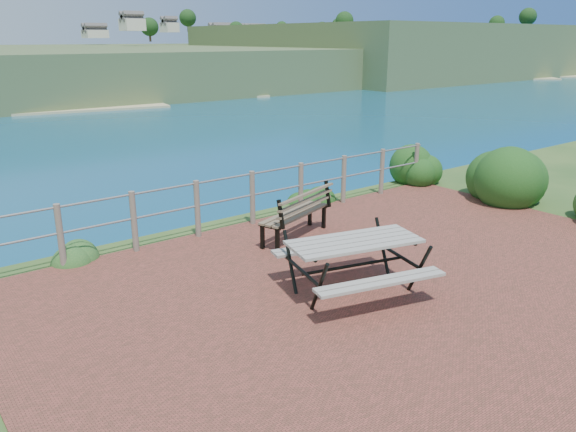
{
  "coord_description": "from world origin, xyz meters",
  "views": [
    {
      "loc": [
        -5.58,
        -4.92,
        3.34
      ],
      "look_at": [
        -0.61,
        1.49,
        0.75
      ],
      "focal_mm": 35.0,
      "sensor_mm": 36.0,
      "label": 1
    }
  ],
  "objects": [
    {
      "name": "park_bench",
      "position": [
        0.12,
        2.25,
        0.59
      ],
      "size": [
        1.63,
        0.88,
        0.9
      ],
      "rotation": [
        0.0,
        0.0,
        0.32
      ],
      "color": "brown",
      "rests_on": "ground"
    },
    {
      "name": "shrub_right_front",
      "position": [
        5.26,
        1.67,
        0.0
      ],
      "size": [
        1.47,
        1.47,
        2.08
      ],
      "primitive_type": "ellipsoid",
      "color": "#1A4715",
      "rests_on": "ground"
    },
    {
      "name": "shrub_right_edge",
      "position": [
        5.0,
        3.64,
        0.0
      ],
      "size": [
        1.09,
        1.09,
        1.55
      ],
      "primitive_type": "ellipsoid",
      "color": "#1A4715",
      "rests_on": "ground"
    },
    {
      "name": "safety_railing",
      "position": [
        0.0,
        3.35,
        0.57
      ],
      "size": [
        9.4,
        0.1,
        1.0
      ],
      "color": "#6B5B4C",
      "rests_on": "ground"
    },
    {
      "name": "ground",
      "position": [
        0.0,
        0.0,
        0.0
      ],
      "size": [
        10.0,
        7.0,
        0.12
      ],
      "primitive_type": "cube",
      "color": "brown",
      "rests_on": "ground"
    },
    {
      "name": "distant_bay",
      "position": [
        173.07,
        202.61,
        -1.52
      ],
      "size": [
        290.0,
        232.36,
        24.0
      ],
      "color": "#3D5229",
      "rests_on": "ground"
    },
    {
      "name": "shrub_lip_west",
      "position": [
        -3.21,
        3.75,
        0.0
      ],
      "size": [
        0.7,
        0.7,
        0.41
      ],
      "primitive_type": "ellipsoid",
      "color": "#1F5421",
      "rests_on": "ground"
    },
    {
      "name": "picnic_table",
      "position": [
        -0.59,
        0.07,
        0.48
      ],
      "size": [
        1.9,
        1.5,
        0.75
      ],
      "rotation": [
        0.0,
        0.0,
        -0.26
      ],
      "color": "#9A958A",
      "rests_on": "ground"
    },
    {
      "name": "shrub_lip_east",
      "position": [
        1.86,
        3.78,
        0.0
      ],
      "size": [
        0.81,
        0.81,
        0.57
      ],
      "primitive_type": "ellipsoid",
      "color": "#1A4715",
      "rests_on": "ground"
    }
  ]
}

